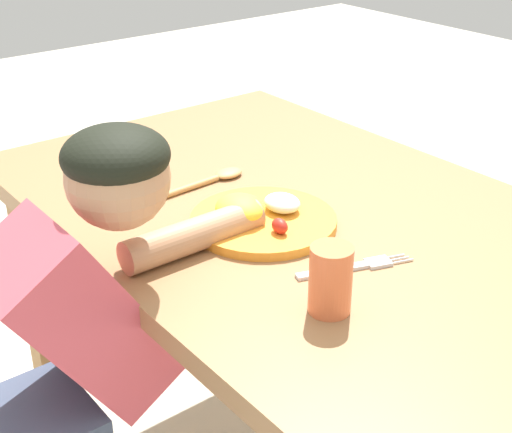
% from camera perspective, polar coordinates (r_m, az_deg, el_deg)
% --- Properties ---
extents(dining_table, '(1.24, 0.78, 0.69)m').
position_cam_1_polar(dining_table, '(1.37, 3.61, -3.05)').
color(dining_table, '#946942').
rests_on(dining_table, ground_plane).
extents(plate, '(0.25, 0.25, 0.06)m').
position_cam_1_polar(plate, '(1.27, 0.26, -0.00)').
color(plate, orange).
rests_on(plate, dining_table).
extents(fork, '(0.08, 0.19, 0.01)m').
position_cam_1_polar(fork, '(1.15, 7.50, -3.90)').
color(fork, silver).
rests_on(fork, dining_table).
extents(spoon, '(0.04, 0.20, 0.01)m').
position_cam_1_polar(spoon, '(1.44, -3.20, 2.97)').
color(spoon, tan).
rests_on(spoon, dining_table).
extents(drinking_cup, '(0.06, 0.06, 0.10)m').
position_cam_1_polar(drinking_cup, '(1.03, 5.78, -4.87)').
color(drinking_cup, '#E97043').
rests_on(drinking_cup, dining_table).
extents(person, '(0.19, 0.49, 0.93)m').
position_cam_1_polar(person, '(1.22, -13.51, -13.45)').
color(person, '#3B475F').
rests_on(person, ground_plane).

